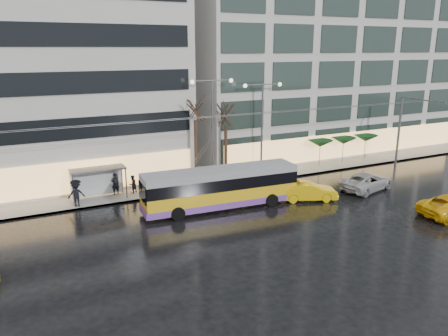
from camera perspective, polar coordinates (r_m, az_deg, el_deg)
ground at (r=29.33m, az=3.84°, el=-8.15°), size 140.00×140.00×0.00m
sidewalk at (r=41.99m, az=-3.30°, el=-0.69°), size 80.00×10.00×0.15m
kerb at (r=37.68m, az=-0.37°, el=-2.57°), size 80.00×0.10×0.15m
building_right at (r=53.33m, az=11.99°, el=16.11°), size 32.00×14.00×25.00m
trolleybus at (r=32.78m, az=-0.45°, el=-2.75°), size 11.97×4.95×5.49m
catenary at (r=35.20m, az=-1.06°, el=3.18°), size 42.24×5.12×7.00m
bus_shelter at (r=35.67m, az=-16.76°, el=-1.12°), size 4.20×1.60×2.51m
street_lamp_near at (r=37.85m, az=-1.54°, el=6.72°), size 3.96×0.36×9.03m
street_lamp_far at (r=40.21m, az=5.00°, el=6.78°), size 3.96×0.36×8.53m
tree_a at (r=37.29m, az=-3.80°, el=8.26°), size 3.20×3.20×8.40m
tree_b at (r=38.79m, az=0.24°, el=7.55°), size 3.20×3.20×7.70m
parasol_a at (r=44.91m, az=12.46°, el=3.15°), size 2.50×2.50×2.65m
parasol_b at (r=46.81m, az=15.35°, el=3.45°), size 2.50×2.50×2.65m
parasol_c at (r=48.82m, az=18.01°, el=3.72°), size 2.50×2.50×2.65m
taxi_b at (r=35.27m, az=10.93°, el=-2.99°), size 4.79×3.12×1.49m
sedan_silver at (r=39.04m, az=18.14°, el=-1.69°), size 5.78×3.69×1.48m
pedestrian_a at (r=36.42m, az=-14.06°, el=-1.21°), size 1.17×1.18×2.19m
pedestrian_b at (r=36.64m, az=-11.86°, el=-2.08°), size 0.92×0.86×1.50m
pedestrian_c at (r=34.56m, az=-18.75°, el=-2.98°), size 1.33×0.90×2.11m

